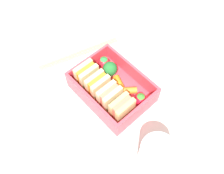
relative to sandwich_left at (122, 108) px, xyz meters
The scene contains 14 objects.
ground_plane 7.90cm from the sandwich_left, 23.27° to the right, with size 120.00×120.00×2.00cm, color beige.
bento_tray 7.03cm from the sandwich_left, 23.27° to the right, with size 17.08×12.75×1.20cm, color #E83F4E.
bento_rim 6.27cm from the sandwich_left, 23.27° to the right, with size 17.08×12.75×3.99cm.
sandwich_left is the anchor object (origin of this frame).
sandwich_center_left 3.82cm from the sandwich_left, ahead, with size 3.00×4.93×5.28cm.
sandwich_center 7.64cm from the sandwich_left, ahead, with size 3.00×4.93×5.28cm.
sandwich_center_right 11.46cm from the sandwich_left, ahead, with size 3.00×4.93×5.28cm.
strawberry_left 5.07cm from the sandwich_left, 98.48° to the right, with size 2.77×2.77×3.37cm.
carrot_stick_far_left 5.90cm from the sandwich_left, 58.04° to the right, with size 1.54×1.54×4.02cm, color orange.
carrot_stick_left 7.64cm from the sandwich_left, 38.48° to the right, with size 1.56×1.56×3.71cm, color orange.
broccoli_floret 10.20cm from the sandwich_left, 28.17° to the right, with size 3.31×3.31×4.56cm.
strawberry_far_left 13.25cm from the sandwich_left, 25.11° to the right, with size 2.87×2.87×3.47cm.
chopstick_pair 20.65cm from the sandwich_left, 11.77° to the right, with size 7.39×21.10×0.70cm.
drinking_glass 11.60cm from the sandwich_left, 169.19° to the left, with size 6.49×6.49×8.10cm, color silver.
Camera 1 is at (-21.24, 19.43, 50.25)cm, focal length 40.00 mm.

